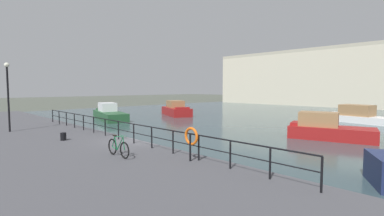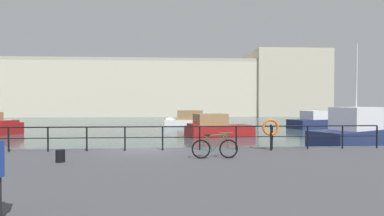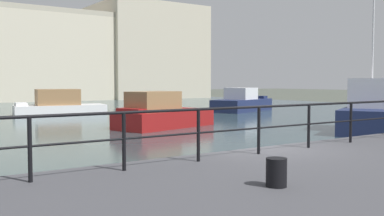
# 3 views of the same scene
# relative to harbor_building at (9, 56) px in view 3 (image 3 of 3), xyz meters

# --- Properties ---
(ground_plane) EXTENTS (240.00, 240.00, 0.00)m
(ground_plane) POSITION_rel_harbor_building_xyz_m (-6.76, -59.21, -6.38)
(ground_plane) COLOR #4C5147
(water_basin) EXTENTS (80.00, 60.00, 0.01)m
(water_basin) POSITION_rel_harbor_building_xyz_m (-6.76, -29.01, -6.38)
(water_basin) COLOR #33474C
(water_basin) RESTS_ON ground_plane
(harbor_building) EXTENTS (73.23, 16.67, 15.06)m
(harbor_building) POSITION_rel_harbor_building_xyz_m (0.00, 0.00, 0.00)
(harbor_building) COLOR beige
(harbor_building) RESTS_ON ground_plane
(moored_small_launch) EXTENTS (6.65, 4.16, 2.11)m
(moored_small_launch) POSITION_rel_harbor_building_xyz_m (-1.32, -45.15, -5.59)
(moored_small_launch) COLOR maroon
(moored_small_launch) RESTS_ON water_basin
(moored_red_daysailer) EXTENTS (7.60, 5.63, 7.24)m
(moored_red_daysailer) POSITION_rel_harbor_building_xyz_m (7.26, -52.95, -5.28)
(moored_red_daysailer) COLOR navy
(moored_red_daysailer) RESTS_ON water_basin
(moored_white_yacht) EXTENTS (7.32, 4.99, 2.12)m
(moored_white_yacht) POSITION_rel_harbor_building_xyz_m (12.10, -36.75, -5.60)
(moored_white_yacht) COLOR navy
(moored_white_yacht) RESTS_ON water_basin
(moored_harbor_tender) EXTENTS (7.41, 3.70, 2.06)m
(moored_harbor_tender) POSITION_rel_harbor_building_xyz_m (-2.95, -31.52, -5.58)
(moored_harbor_tender) COLOR white
(moored_harbor_tender) RESTS_ON water_basin
(quay_railing) EXTENTS (23.04, 0.07, 1.08)m
(quay_railing) POSITION_rel_harbor_building_xyz_m (-7.52, -59.96, -4.59)
(quay_railing) COLOR black
(quay_railing) RESTS_ON quay_promenade
(mooring_bollard) EXTENTS (0.32, 0.32, 0.44)m
(mooring_bollard) POSITION_rel_harbor_building_xyz_m (-9.42, -62.39, -5.10)
(mooring_bollard) COLOR black
(mooring_bollard) RESTS_ON quay_promenade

